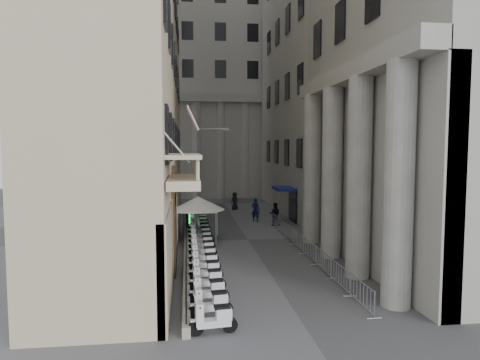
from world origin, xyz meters
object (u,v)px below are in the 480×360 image
at_px(info_kiosk, 188,219).
at_px(pedestrian_a, 255,210).
at_px(scooter_0, 214,334).
at_px(pedestrian_b, 275,214).
at_px(security_tent, 196,203).
at_px(street_lamp, 200,174).

relative_size(info_kiosk, pedestrian_a, 0.91).
relative_size(scooter_0, pedestrian_b, 0.79).
bearing_deg(pedestrian_a, security_tent, 72.06).
bearing_deg(pedestrian_a, pedestrian_b, 143.43).
bearing_deg(pedestrian_b, street_lamp, 53.33).
bearing_deg(security_tent, street_lamp, -1.47).
bearing_deg(street_lamp, info_kiosk, 129.59).
distance_m(scooter_0, pedestrian_a, 22.70).
distance_m(info_kiosk, pedestrian_a, 6.95).
height_order(pedestrian_a, pedestrian_b, pedestrian_a).
height_order(info_kiosk, pedestrian_b, pedestrian_b).
distance_m(security_tent, street_lamp, 2.13).
bearing_deg(street_lamp, pedestrian_b, 56.00).
bearing_deg(info_kiosk, scooter_0, -80.81).
height_order(security_tent, pedestrian_b, security_tent).
bearing_deg(scooter_0, street_lamp, -6.27).
relative_size(street_lamp, pedestrian_a, 3.89).
xyz_separation_m(scooter_0, pedestrian_b, (6.35, 20.02, 0.95)).
bearing_deg(pedestrian_a, info_kiosk, 53.59).
xyz_separation_m(security_tent, street_lamp, (0.30, -0.01, 2.11)).
xyz_separation_m(scooter_0, pedestrian_a, (5.05, 22.11, 1.01)).
bearing_deg(security_tent, scooter_0, -89.08).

